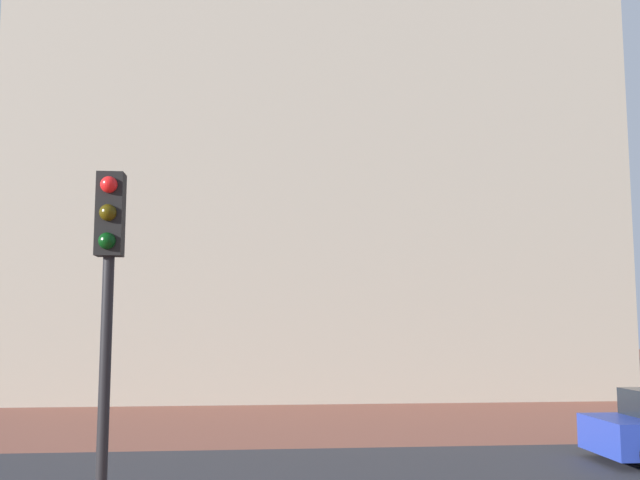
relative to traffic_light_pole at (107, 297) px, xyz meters
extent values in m
cube|color=#B2A893|center=(4.06, 22.91, 4.95)|extent=(23.43, 10.58, 16.17)
cube|color=#4C515B|center=(4.06, 22.91, 14.24)|extent=(21.55, 9.74, 2.40)
cube|color=#B2A893|center=(7.31, 22.91, 10.54)|extent=(4.65, 4.65, 27.35)
cylinder|color=#B2A893|center=(-6.16, 19.12, 7.07)|extent=(2.80, 2.80, 20.40)
cylinder|color=#B2A893|center=(14.27, 19.12, 7.03)|extent=(2.80, 2.80, 20.33)
cylinder|color=black|center=(9.30, 7.60, -2.81)|extent=(0.64, 0.22, 0.64)
cylinder|color=black|center=(0.00, 0.02, -1.35)|extent=(0.12, 0.12, 3.57)
cube|color=black|center=(0.00, 0.02, 0.89)|extent=(0.28, 0.24, 0.90)
sphere|color=red|center=(0.00, -0.11, 1.19)|extent=(0.18, 0.18, 0.18)
sphere|color=#3C3306|center=(0.00, -0.11, 0.89)|extent=(0.18, 0.18, 0.18)
sphere|color=#06330C|center=(0.00, -0.11, 0.59)|extent=(0.18, 0.18, 0.18)
camera|label=1|loc=(1.55, -7.65, -0.26)|focal=39.73mm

